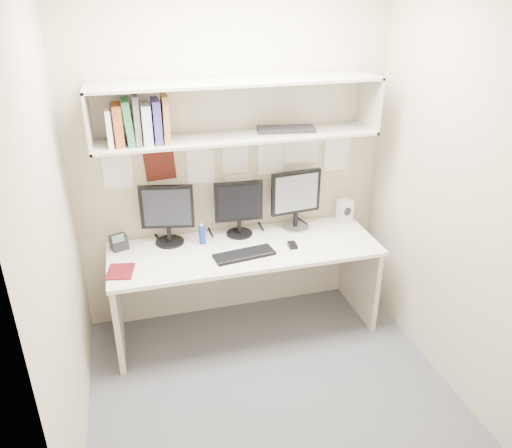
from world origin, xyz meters
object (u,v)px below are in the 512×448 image
object	(u,v)px
monitor_right	(296,198)
speaker	(345,211)
desk_phone	(119,242)
maroon_notebook	(120,272)
desk	(245,288)
monitor_left	(167,212)
monitor_center	(239,206)
keyboard	(244,255)

from	to	relation	value
monitor_right	speaker	world-z (taller)	monitor_right
monitor_right	desk_phone	bearing A→B (deg)	174.24
speaker	maroon_notebook	size ratio (longest dim) A/B	0.94
desk	desk_phone	size ratio (longest dim) A/B	14.14
desk	monitor_left	size ratio (longest dim) A/B	4.35
monitor_center	desk	bearing A→B (deg)	-89.70
desk	maroon_notebook	distance (m)	0.99
desk	maroon_notebook	xyz separation A→B (m)	(-0.90, -0.14, 0.37)
speaker	desk_phone	xyz separation A→B (m)	(-1.80, 0.01, -0.04)
maroon_notebook	keyboard	bearing A→B (deg)	10.57
monitor_right	maroon_notebook	xyz separation A→B (m)	(-1.38, -0.36, -0.25)
monitor_left	maroon_notebook	bearing A→B (deg)	-124.76
monitor_left	speaker	distance (m)	1.43
monitor_right	monitor_left	bearing A→B (deg)	173.85
desk	keyboard	distance (m)	0.40
keyboard	speaker	bearing A→B (deg)	12.05
monitor_left	maroon_notebook	size ratio (longest dim) A/B	2.18
monitor_left	monitor_right	distance (m)	1.00
keyboard	speaker	xyz separation A→B (m)	(0.93, 0.34, 0.09)
monitor_left	desk_phone	xyz separation A→B (m)	(-0.37, -0.01, -0.20)
monitor_left	keyboard	xyz separation A→B (m)	(0.50, -0.35, -0.24)
desk	monitor_right	distance (m)	0.81
maroon_notebook	desk_phone	distance (m)	0.35
monitor_center	desk_phone	xyz separation A→B (m)	(-0.91, -0.01, -0.18)
monitor_center	speaker	world-z (taller)	monitor_center
monitor_left	maroon_notebook	world-z (taller)	monitor_left
desk	speaker	xyz separation A→B (m)	(0.89, 0.20, 0.46)
monitor_center	maroon_notebook	bearing A→B (deg)	-155.72
monitor_left	speaker	world-z (taller)	monitor_left
monitor_left	maroon_notebook	xyz separation A→B (m)	(-0.37, -0.36, -0.25)
desk	maroon_notebook	bearing A→B (deg)	-171.45
keyboard	speaker	world-z (taller)	speaker
keyboard	desk_phone	size ratio (longest dim) A/B	3.11
monitor_left	monitor_center	size ratio (longest dim) A/B	1.06
monitor_center	maroon_notebook	xyz separation A→B (m)	(-0.92, -0.36, -0.23)
monitor_right	desk_phone	world-z (taller)	monitor_right
monitor_center	maroon_notebook	world-z (taller)	monitor_center
keyboard	desk_phone	distance (m)	0.93
keyboard	speaker	distance (m)	0.99
desk	keyboard	size ratio (longest dim) A/B	4.55
desk	desk_phone	xyz separation A→B (m)	(-0.90, 0.21, 0.42)
speaker	monitor_right	bearing A→B (deg)	163.68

